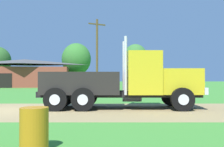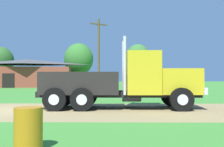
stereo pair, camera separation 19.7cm
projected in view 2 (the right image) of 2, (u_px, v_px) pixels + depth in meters
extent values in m
plane|color=#3E8530|center=(6.00, 110.00, 12.22)|extent=(200.00, 200.00, 0.00)
cube|color=#947F53|center=(6.00, 110.00, 12.22)|extent=(120.00, 6.51, 0.01)
cube|color=black|center=(118.00, 94.00, 13.01)|extent=(7.85, 1.52, 0.28)
cube|color=gold|center=(178.00, 81.00, 12.99)|extent=(1.96, 1.95, 1.23)
cube|color=silver|center=(199.00, 90.00, 12.98)|extent=(0.17, 2.13, 0.32)
cube|color=gold|center=(142.00, 73.00, 13.01)|extent=(1.59, 2.23, 2.05)
cube|color=#2D3D4C|center=(159.00, 65.00, 13.01)|extent=(0.05, 1.85, 0.90)
cylinder|color=silver|center=(123.00, 67.00, 13.91)|extent=(0.14, 0.14, 2.73)
cylinder|color=silver|center=(125.00, 65.00, 12.15)|extent=(0.14, 0.14, 2.73)
cylinder|color=silver|center=(132.00, 97.00, 13.97)|extent=(1.00, 0.52, 0.52)
cube|color=black|center=(81.00, 83.00, 13.03)|extent=(3.73, 2.24, 1.07)
cylinder|color=black|center=(171.00, 96.00, 14.09)|extent=(1.07, 0.30, 1.07)
cylinder|color=silver|center=(171.00, 96.00, 14.25)|extent=(0.48, 0.04, 0.48)
cylinder|color=black|center=(182.00, 100.00, 11.87)|extent=(1.07, 0.30, 1.07)
cylinder|color=silver|center=(183.00, 100.00, 11.71)|extent=(0.48, 0.04, 0.48)
cylinder|color=black|center=(64.00, 96.00, 14.14)|extent=(1.07, 0.30, 1.07)
cylinder|color=silver|center=(64.00, 96.00, 14.30)|extent=(0.48, 0.04, 0.48)
cylinder|color=black|center=(55.00, 99.00, 11.92)|extent=(1.07, 0.30, 1.07)
cylinder|color=silver|center=(54.00, 100.00, 11.76)|extent=(0.48, 0.04, 0.48)
cylinder|color=black|center=(87.00, 96.00, 14.13)|extent=(1.07, 0.30, 1.07)
cylinder|color=silver|center=(87.00, 96.00, 14.29)|extent=(0.48, 0.04, 0.48)
cylinder|color=black|center=(82.00, 99.00, 11.91)|extent=(1.07, 0.30, 1.07)
cylinder|color=silver|center=(82.00, 100.00, 11.75)|extent=(0.48, 0.04, 0.48)
cylinder|color=#B27214|center=(28.00, 129.00, 5.47)|extent=(0.59, 0.59, 0.90)
cube|color=brown|center=(27.00, 77.00, 42.90)|extent=(14.54, 7.48, 3.25)
pyramid|color=#494949|center=(27.00, 62.00, 42.94)|extent=(15.26, 7.86, 0.87)
cube|color=black|center=(8.00, 81.00, 39.69)|extent=(1.80, 0.26, 2.20)
cylinder|color=brown|center=(99.00, 55.00, 31.26)|extent=(0.26, 0.26, 8.51)
cube|color=brown|center=(99.00, 24.00, 31.32)|extent=(1.98, 1.22, 0.14)
cylinder|color=#513823|center=(1.00, 78.00, 51.57)|extent=(0.44, 0.44, 2.84)
ellipsoid|color=#2D5D25|center=(1.00, 61.00, 51.63)|extent=(5.03, 5.03, 5.54)
cylinder|color=#513823|center=(79.00, 78.00, 49.21)|extent=(0.44, 0.44, 2.85)
ellipsoid|color=#33702B|center=(79.00, 59.00, 49.27)|extent=(5.44, 5.44, 5.98)
cylinder|color=#513823|center=(138.00, 76.00, 55.11)|extent=(0.44, 0.44, 3.93)
ellipsoid|color=#376E31|center=(138.00, 57.00, 55.18)|extent=(4.96, 4.96, 5.45)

